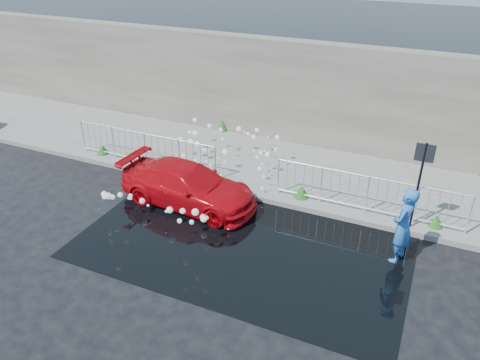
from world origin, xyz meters
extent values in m
plane|color=black|center=(0.00, 0.00, 0.00)|extent=(90.00, 90.00, 0.00)
cube|color=#5B5B57|center=(0.00, 5.00, 0.07)|extent=(30.00, 4.00, 0.15)
cube|color=#5B5B57|center=(0.00, 3.00, 0.08)|extent=(30.00, 0.25, 0.16)
cube|color=#535046|center=(0.00, 7.20, 1.90)|extent=(30.00, 0.60, 3.50)
cube|color=black|center=(0.50, 1.00, 0.01)|extent=(8.00, 5.00, 0.01)
cylinder|color=black|center=(4.20, 3.10, 1.25)|extent=(0.06, 0.06, 2.50)
cube|color=black|center=(4.20, 3.10, 2.25)|extent=(0.45, 0.04, 0.45)
cylinder|color=silver|center=(-6.50, 3.35, 0.70)|extent=(0.05, 0.05, 1.10)
cylinder|color=silver|center=(-1.50, 3.35, 0.70)|extent=(0.05, 0.05, 1.10)
cylinder|color=silver|center=(-4.00, 3.35, 1.22)|extent=(5.00, 0.04, 0.04)
cylinder|color=silver|center=(-4.00, 3.35, 0.27)|extent=(5.00, 0.04, 0.04)
cylinder|color=silver|center=(0.50, 3.35, 0.70)|extent=(0.05, 0.05, 1.10)
cylinder|color=silver|center=(5.50, 3.35, 0.70)|extent=(0.05, 0.05, 1.10)
cylinder|color=silver|center=(3.00, 3.35, 1.22)|extent=(5.00, 0.04, 0.04)
cylinder|color=silver|center=(3.00, 3.35, 0.27)|extent=(5.00, 0.04, 0.04)
cone|color=#114115|center=(-5.80, 3.40, 0.32)|extent=(0.40, 0.40, 0.34)
cone|color=#114115|center=(-2.00, 3.40, 0.29)|extent=(0.36, 0.36, 0.28)
cone|color=#114115|center=(1.20, 3.40, 0.33)|extent=(0.44, 0.44, 0.35)
cone|color=#114115|center=(4.80, 3.40, 0.32)|extent=(0.38, 0.38, 0.33)
cone|color=#114115|center=(-3.00, 6.90, 0.36)|extent=(0.42, 0.42, 0.42)
sphere|color=white|center=(-2.17, 3.48, 0.52)|extent=(0.09, 0.09, 0.09)
sphere|color=white|center=(-0.46, 4.08, 0.77)|extent=(0.10, 0.10, 0.10)
sphere|color=white|center=(-0.19, 4.27, 0.84)|extent=(0.17, 0.17, 0.17)
sphere|color=white|center=(-1.75, 3.48, 0.51)|extent=(0.09, 0.09, 0.09)
sphere|color=white|center=(-3.24, 4.23, 0.80)|extent=(0.17, 0.17, 0.17)
sphere|color=white|center=(-2.79, 3.66, 0.56)|extent=(0.13, 0.13, 0.13)
sphere|color=white|center=(-1.21, 5.15, 1.00)|extent=(0.11, 0.11, 0.11)
sphere|color=white|center=(-1.98, 3.68, 0.51)|extent=(0.08, 0.08, 0.08)
sphere|color=white|center=(0.10, 3.13, 0.33)|extent=(0.09, 0.09, 0.09)
sphere|color=white|center=(-2.47, 2.93, 0.27)|extent=(0.12, 0.12, 0.12)
sphere|color=white|center=(-2.12, 4.97, 1.05)|extent=(0.15, 0.15, 0.15)
sphere|color=white|center=(-0.69, 4.41, 0.83)|extent=(0.08, 0.08, 0.08)
sphere|color=white|center=(-1.20, 3.10, 0.47)|extent=(0.08, 0.08, 0.08)
sphere|color=white|center=(-0.40, 4.26, 0.86)|extent=(0.13, 0.13, 0.13)
sphere|color=white|center=(-0.24, 3.75, 0.59)|extent=(0.13, 0.13, 0.13)
sphere|color=white|center=(-1.88, 4.61, 0.92)|extent=(0.09, 0.09, 0.09)
sphere|color=white|center=(-1.48, 5.40, 0.94)|extent=(0.07, 0.07, 0.07)
sphere|color=white|center=(-3.19, 4.79, 0.86)|extent=(0.11, 0.11, 0.11)
sphere|color=white|center=(-2.57, 5.05, 1.09)|extent=(0.13, 0.13, 0.13)
sphere|color=white|center=(-2.83, 3.65, 0.48)|extent=(0.06, 0.06, 0.06)
sphere|color=white|center=(-2.79, 2.99, 0.19)|extent=(0.09, 0.09, 0.09)
sphere|color=white|center=(-1.55, 3.63, 0.72)|extent=(0.08, 0.08, 0.08)
sphere|color=white|center=(-1.61, 5.30, 1.05)|extent=(0.17, 0.17, 0.17)
sphere|color=white|center=(-0.96, 5.00, 1.00)|extent=(0.14, 0.14, 0.14)
sphere|color=white|center=(-1.40, 3.80, 0.55)|extent=(0.09, 0.09, 0.09)
sphere|color=white|center=(-2.58, 4.20, 0.78)|extent=(0.17, 0.17, 0.17)
sphere|color=white|center=(-2.86, 4.25, 0.79)|extent=(0.17, 0.17, 0.17)
sphere|color=white|center=(-1.02, 5.43, 1.06)|extent=(0.14, 0.14, 0.14)
sphere|color=white|center=(-3.26, 5.29, 1.10)|extent=(0.15, 0.15, 0.15)
sphere|color=white|center=(-2.37, 3.66, 0.48)|extent=(0.08, 0.08, 0.08)
sphere|color=white|center=(-0.50, 5.09, 1.03)|extent=(0.06, 0.06, 0.06)
sphere|color=white|center=(0.02, 3.44, 0.52)|extent=(0.07, 0.07, 0.07)
sphere|color=white|center=(-2.81, 4.49, 1.00)|extent=(0.17, 0.17, 0.17)
sphere|color=white|center=(-2.12, 3.82, 0.82)|extent=(0.11, 0.11, 0.11)
sphere|color=white|center=(-1.49, 4.00, 0.79)|extent=(0.18, 0.18, 0.18)
sphere|color=white|center=(-0.37, 4.48, 0.82)|extent=(0.06, 0.06, 0.06)
sphere|color=white|center=(-1.22, 5.02, 1.07)|extent=(0.06, 0.06, 0.06)
sphere|color=white|center=(-0.23, 3.93, 0.66)|extent=(0.06, 0.06, 0.06)
sphere|color=white|center=(-0.19, 5.08, 1.09)|extent=(0.15, 0.15, 0.15)
sphere|color=white|center=(-0.10, 4.74, 0.82)|extent=(0.10, 0.10, 0.10)
sphere|color=white|center=(-0.51, 0.87, 0.50)|extent=(0.11, 0.11, 0.11)
sphere|color=white|center=(-2.95, 0.97, 0.42)|extent=(0.09, 0.09, 0.09)
sphere|color=white|center=(-1.55, 0.82, 0.49)|extent=(0.17, 0.17, 0.17)
sphere|color=white|center=(-0.11, 0.03, 1.07)|extent=(0.15, 0.15, 0.15)
sphere|color=white|center=(-2.58, 1.06, 0.38)|extent=(0.16, 0.16, 0.16)
sphere|color=white|center=(-2.06, 0.59, 0.62)|extent=(0.07, 0.07, 0.07)
sphere|color=white|center=(-0.61, -0.22, 1.04)|extent=(0.11, 0.11, 0.11)
sphere|color=white|center=(-2.67, 0.71, 0.71)|extent=(0.11, 0.11, 0.11)
sphere|color=white|center=(-0.38, -0.06, 0.97)|extent=(0.11, 0.11, 0.11)
sphere|color=white|center=(-0.04, 1.16, 0.11)|extent=(0.06, 0.06, 0.06)
sphere|color=white|center=(-2.89, 0.57, 0.76)|extent=(0.14, 0.14, 0.14)
sphere|color=white|center=(-3.44, 0.58, 0.64)|extent=(0.16, 0.16, 0.16)
sphere|color=white|center=(-3.25, 0.37, 0.71)|extent=(0.12, 0.12, 0.12)
sphere|color=white|center=(-1.19, 0.13, 0.94)|extent=(0.07, 0.07, 0.07)
sphere|color=white|center=(-0.95, 0.48, 0.81)|extent=(0.14, 0.14, 0.14)
sphere|color=white|center=(-0.49, 0.30, 1.00)|extent=(0.17, 0.17, 0.17)
sphere|color=white|center=(-2.70, -0.09, 1.12)|extent=(0.17, 0.17, 0.17)
sphere|color=white|center=(-3.25, 0.67, 0.54)|extent=(0.14, 0.14, 0.14)
sphere|color=white|center=(-2.45, 0.45, 0.81)|extent=(0.07, 0.07, 0.07)
sphere|color=white|center=(-0.74, 1.12, 0.30)|extent=(0.17, 0.17, 0.17)
imported|color=#B4070E|center=(-1.67, 2.00, 0.58)|extent=(4.08, 1.86, 1.16)
imported|color=#2461B5|center=(4.07, 1.80, 0.95)|extent=(0.61, 0.79, 1.91)
camera|label=1|loc=(4.29, -7.77, 6.98)|focal=35.00mm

